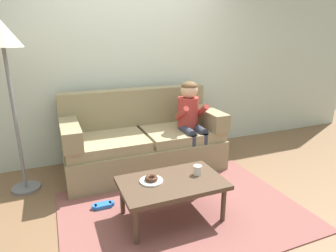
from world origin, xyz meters
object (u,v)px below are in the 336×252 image
at_px(donut, 151,178).
at_px(person_child, 191,117).
at_px(coffee_table, 172,185).
at_px(floor_lamp, 4,50).
at_px(mug, 198,170).
at_px(couch, 143,141).
at_px(toy_controller, 103,206).

bearing_deg(donut, person_child, 46.93).
bearing_deg(coffee_table, floor_lamp, 139.40).
bearing_deg(donut, mug, -4.16).
xyz_separation_m(person_child, donut, (-0.83, -0.89, -0.26)).
relative_size(couch, person_child, 1.75).
distance_m(donut, mug, 0.45).
bearing_deg(floor_lamp, coffee_table, -40.60).
relative_size(donut, toy_controller, 0.53).
relative_size(couch, mug, 21.38).
distance_m(donut, toy_controller, 0.65).
height_order(coffee_table, person_child, person_child).
bearing_deg(donut, coffee_table, -18.64).
xyz_separation_m(mug, toy_controller, (-0.84, 0.38, -0.40)).
bearing_deg(coffee_table, donut, 161.36).
bearing_deg(coffee_table, mug, 5.56).
bearing_deg(floor_lamp, mug, -34.63).
distance_m(donut, floor_lamp, 1.88).
xyz_separation_m(coffee_table, floor_lamp, (-1.29, 1.11, 1.16)).
height_order(donut, toy_controller, donut).
distance_m(person_child, toy_controller, 1.49).
distance_m(coffee_table, person_child, 1.20).
bearing_deg(mug, coffee_table, -174.44).
bearing_deg(couch, coffee_table, -94.42).
relative_size(couch, toy_controller, 8.51).
height_order(person_child, floor_lamp, floor_lamp).
xyz_separation_m(coffee_table, mug, (0.27, 0.03, 0.09)).
xyz_separation_m(couch, mug, (0.18, -1.13, 0.08)).
bearing_deg(toy_controller, couch, 68.76).
bearing_deg(couch, floor_lamp, -177.73).
xyz_separation_m(coffee_table, donut, (-0.18, 0.06, 0.07)).
relative_size(person_child, mug, 12.24).
bearing_deg(coffee_table, couch, 85.58).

